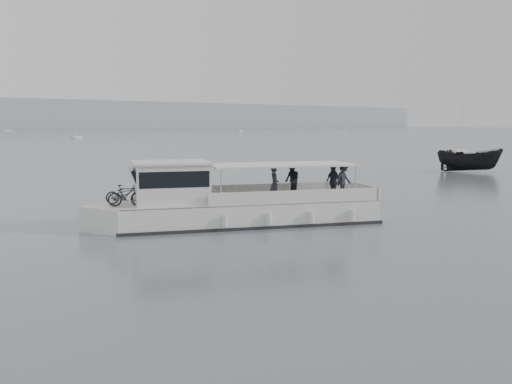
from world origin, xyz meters
TOP-DOWN VIEW (x-y plane):
  - ground at (0.00, 0.00)m, footprint 1400.00×1400.00m
  - tour_boat at (-1.22, 2.31)m, footprint 14.50×8.54m
  - dark_motorboat at (37.45, 12.05)m, footprint 5.43×6.89m

SIDE VIEW (x-z plane):
  - ground at x=0.00m, z-range 0.00..0.00m
  - tour_boat at x=-1.22m, z-range -2.11..4.17m
  - dark_motorboat at x=37.45m, z-range 0.00..2.53m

